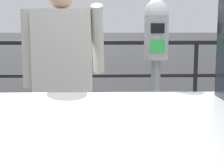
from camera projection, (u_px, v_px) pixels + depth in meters
The scene contains 4 objects.
sidewalk_curb at pixel (129, 151), 4.25m from camera, with size 36.00×3.20×0.16m, color gray.
parking_meter at pixel (156, 56), 2.75m from camera, with size 0.18×0.19×1.52m.
pedestrian_at_meter at pixel (63, 75), 2.84m from camera, with size 0.62×0.41×1.68m.
background_railing at pixel (122, 62), 5.50m from camera, with size 24.06×0.06×1.11m.
Camera 1 is at (-0.29, -2.47, 1.48)m, focal length 59.93 mm.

